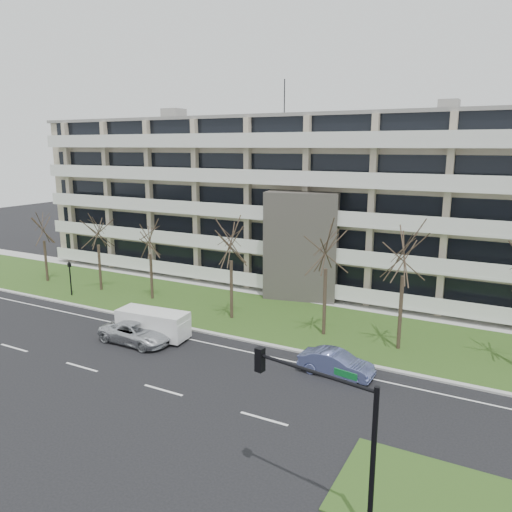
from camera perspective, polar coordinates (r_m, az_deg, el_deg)
The scene contains 18 objects.
ground at distance 27.78m, azimuth -10.55°, elevation -14.85°, with size 160.00×160.00×0.00m, color black.
grass_verge at distance 37.88m, azimuth 1.84°, elevation -6.97°, with size 90.00×10.00×0.06m, color #30501A.
curb at distance 33.75m, azimuth -1.98°, elevation -9.43°, with size 90.00×0.35×0.12m, color #B2B2AD.
sidewalk at distance 42.63m, azimuth 5.13°, elevation -4.76°, with size 90.00×2.00×0.08m, color #B2B2AD.
grass_median at distance 21.30m, azimuth 19.60°, elevation -24.70°, with size 7.00×5.00×0.06m, color #30501A.
lane_edge_line at distance 32.58m, azimuth -3.32°, elevation -10.38°, with size 90.00×0.12×0.01m, color white.
apartment_building at distance 47.36m, azimuth 8.55°, elevation 6.26°, with size 60.50×15.10×18.75m.
silver_pickup at distance 33.93m, azimuth -13.56°, elevation -8.51°, with size 2.31×5.02×1.39m, color silver.
blue_sedan at distance 29.01m, azimuth 9.13°, elevation -12.02°, with size 1.48×4.24×1.40m, color #6773B3.
white_van at distance 34.30m, azimuth -11.61°, elevation -7.40°, with size 5.02×2.32×1.89m.
traffic_signal at distance 17.69m, azimuth 8.42°, elevation -18.27°, with size 4.82×1.11×5.65m.
pedestrian_signal at distance 45.48m, azimuth -20.48°, elevation -1.95°, with size 0.33×0.28×3.03m.
tree_0 at distance 50.51m, azimuth -23.21°, elevation 3.31°, with size 3.52×3.52×7.04m.
tree_1 at distance 45.61m, azimuth -17.72°, elevation 3.21°, with size 3.70×3.70×7.41m.
tree_2 at distance 41.90m, azimuth -12.07°, elevation 2.18°, with size 3.44×3.44×6.89m.
tree_3 at distance 36.10m, azimuth -2.89°, elevation 2.12°, with size 3.96×3.96×7.92m.
tree_4 at distance 33.08m, azimuth 8.05°, elevation 1.58°, with size 4.15×4.15×8.31m.
tree_5 at distance 31.60m, azimuth 16.64°, elevation 1.09°, with size 4.30×4.30×8.60m.
Camera 1 is at (15.74, -19.05, 12.67)m, focal length 35.00 mm.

